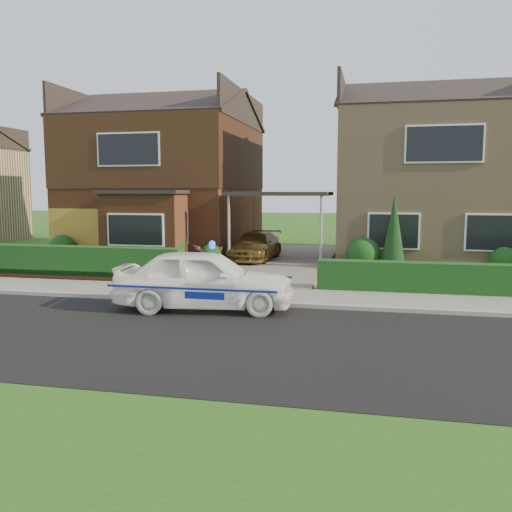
# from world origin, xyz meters

# --- Properties ---
(ground) EXTENTS (120.00, 120.00, 0.00)m
(ground) POSITION_xyz_m (0.00, 0.00, 0.00)
(ground) COLOR #204512
(ground) RESTS_ON ground
(road) EXTENTS (60.00, 6.00, 0.02)m
(road) POSITION_xyz_m (0.00, 0.00, 0.00)
(road) COLOR black
(road) RESTS_ON ground
(kerb) EXTENTS (60.00, 0.16, 0.12)m
(kerb) POSITION_xyz_m (0.00, 3.05, 0.06)
(kerb) COLOR #9E9993
(kerb) RESTS_ON ground
(sidewalk) EXTENTS (60.00, 2.00, 0.10)m
(sidewalk) POSITION_xyz_m (0.00, 4.10, 0.05)
(sidewalk) COLOR slate
(sidewalk) RESTS_ON ground
(grass_verge) EXTENTS (60.00, 4.00, 0.01)m
(grass_verge) POSITION_xyz_m (0.00, -5.00, 0.00)
(grass_verge) COLOR #204512
(grass_verge) RESTS_ON ground
(driveway) EXTENTS (3.80, 12.00, 0.12)m
(driveway) POSITION_xyz_m (0.00, 11.00, 0.06)
(driveway) COLOR #666059
(driveway) RESTS_ON ground
(house_left) EXTENTS (7.50, 9.53, 7.25)m
(house_left) POSITION_xyz_m (-5.78, 13.90, 3.81)
(house_left) COLOR brown
(house_left) RESTS_ON ground
(house_right) EXTENTS (7.50, 8.06, 7.25)m
(house_right) POSITION_xyz_m (5.80, 13.99, 3.66)
(house_right) COLOR tan
(house_right) RESTS_ON ground
(carport_link) EXTENTS (3.80, 3.00, 2.77)m
(carport_link) POSITION_xyz_m (0.00, 10.95, 2.66)
(carport_link) COLOR black
(carport_link) RESTS_ON ground
(garage_door) EXTENTS (2.20, 0.10, 2.10)m
(garage_door) POSITION_xyz_m (-8.25, 9.96, 1.05)
(garage_door) COLOR olive
(garage_door) RESTS_ON ground
(dwarf_wall) EXTENTS (7.70, 0.25, 0.36)m
(dwarf_wall) POSITION_xyz_m (-5.80, 5.30, 0.18)
(dwarf_wall) COLOR brown
(dwarf_wall) RESTS_ON ground
(hedge_left) EXTENTS (7.50, 0.55, 0.90)m
(hedge_left) POSITION_xyz_m (-5.80, 5.45, 0.00)
(hedge_left) COLOR #123916
(hedge_left) RESTS_ON ground
(hedge_right) EXTENTS (7.50, 0.55, 0.80)m
(hedge_right) POSITION_xyz_m (5.80, 5.35, 0.00)
(hedge_right) COLOR #123916
(hedge_right) RESTS_ON ground
(shrub_left_far) EXTENTS (1.08, 1.08, 1.08)m
(shrub_left_far) POSITION_xyz_m (-8.50, 9.50, 0.54)
(shrub_left_far) COLOR #123916
(shrub_left_far) RESTS_ON ground
(shrub_left_mid) EXTENTS (1.32, 1.32, 1.32)m
(shrub_left_mid) POSITION_xyz_m (-4.00, 9.30, 0.66)
(shrub_left_mid) COLOR #123916
(shrub_left_mid) RESTS_ON ground
(shrub_left_near) EXTENTS (0.84, 0.84, 0.84)m
(shrub_left_near) POSITION_xyz_m (-2.40, 9.60, 0.42)
(shrub_left_near) COLOR #123916
(shrub_left_near) RESTS_ON ground
(shrub_right_near) EXTENTS (1.20, 1.20, 1.20)m
(shrub_right_near) POSITION_xyz_m (3.20, 9.40, 0.60)
(shrub_right_near) COLOR #123916
(shrub_right_near) RESTS_ON ground
(shrub_right_mid) EXTENTS (0.96, 0.96, 0.96)m
(shrub_right_mid) POSITION_xyz_m (7.80, 9.50, 0.48)
(shrub_right_mid) COLOR #123916
(shrub_right_mid) RESTS_ON ground
(conifer_a) EXTENTS (0.90, 0.90, 2.60)m
(conifer_a) POSITION_xyz_m (4.20, 9.20, 1.30)
(conifer_a) COLOR black
(conifer_a) RESTS_ON ground
(police_car) EXTENTS (3.88, 4.40, 1.60)m
(police_car) POSITION_xyz_m (-0.33, 2.40, 0.72)
(police_car) COLOR white
(police_car) RESTS_ON ground
(driveway_car) EXTENTS (1.69, 3.77, 1.07)m
(driveway_car) POSITION_xyz_m (-1.00, 10.98, 0.66)
(driveway_car) COLOR brown
(driveway_car) RESTS_ON driveway
(potted_plant_a) EXTENTS (0.44, 0.33, 0.77)m
(potted_plant_a) POSITION_xyz_m (-8.56, 6.00, 0.38)
(potted_plant_a) COLOR gray
(potted_plant_a) RESTS_ON ground
(potted_plant_b) EXTENTS (0.49, 0.49, 0.70)m
(potted_plant_b) POSITION_xyz_m (-4.84, 7.92, 0.35)
(potted_plant_b) COLOR gray
(potted_plant_b) RESTS_ON ground
(potted_plant_c) EXTENTS (0.52, 0.52, 0.84)m
(potted_plant_c) POSITION_xyz_m (-2.72, 9.00, 0.42)
(potted_plant_c) COLOR gray
(potted_plant_c) RESTS_ON ground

